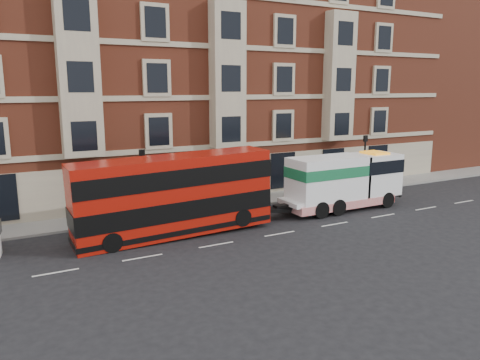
{
  "coord_description": "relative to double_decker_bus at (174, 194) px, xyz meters",
  "views": [
    {
      "loc": [
        -14.1,
        -21.4,
        8.19
      ],
      "look_at": [
        -0.41,
        4.0,
        2.47
      ],
      "focal_mm": 35.0,
      "sensor_mm": 36.0,
      "label": 1
    }
  ],
  "objects": [
    {
      "name": "tow_truck",
      "position": [
        12.06,
        0.0,
        -0.42
      ],
      "size": [
        8.89,
        2.63,
        3.7
      ],
      "color": "white",
      "rests_on": "ground"
    },
    {
      "name": "ground",
      "position": [
        5.35,
        -2.61,
        -2.38
      ],
      "size": [
        120.0,
        120.0,
        0.0
      ],
      "primitive_type": "plane",
      "color": "black",
      "rests_on": "ground"
    },
    {
      "name": "filler_east",
      "position": [
        37.35,
        11.39,
        7.05
      ],
      "size": [
        18.0,
        10.0,
        19.0
      ],
      "color": "brown",
      "rests_on": "ground"
    },
    {
      "name": "lamp_post_east",
      "position": [
        17.35,
        3.59,
        0.3
      ],
      "size": [
        0.35,
        0.15,
        4.35
      ],
      "color": "black",
      "rests_on": "sidewalk"
    },
    {
      "name": "lamp_post_west",
      "position": [
        -0.65,
        3.59,
        0.3
      ],
      "size": [
        0.35,
        0.15,
        4.35
      ],
      "color": "black",
      "rests_on": "sidewalk"
    },
    {
      "name": "pedestrian",
      "position": [
        -2.24,
        4.89,
        -1.34
      ],
      "size": [
        0.77,
        0.75,
        1.78
      ],
      "primitive_type": "imported",
      "rotation": [
        0.0,
        0.0,
        -0.71
      ],
      "color": "#182431",
      "rests_on": "sidewalk"
    },
    {
      "name": "sidewalk",
      "position": [
        5.35,
        4.89,
        -2.31
      ],
      "size": [
        90.0,
        3.0,
        0.15
      ],
      "primitive_type": "cube",
      "color": "slate",
      "rests_on": "ground"
    },
    {
      "name": "double_decker_bus",
      "position": [
        0.0,
        0.0,
        0.0
      ],
      "size": [
        11.1,
        2.55,
        4.49
      ],
      "color": "#A51309",
      "rests_on": "ground"
    },
    {
      "name": "victorian_terrace",
      "position": [
        5.85,
        12.39,
        7.68
      ],
      "size": [
        45.0,
        12.0,
        20.4
      ],
      "color": "brown",
      "rests_on": "ground"
    }
  ]
}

